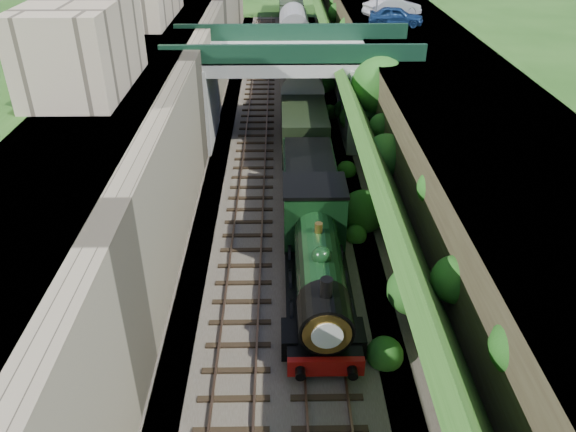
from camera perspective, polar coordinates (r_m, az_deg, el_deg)
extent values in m
plane|color=#1E4714|center=(19.98, 0.44, -19.98)|extent=(160.00, 160.00, 0.00)
cube|color=#473F38|center=(36.10, -0.29, 5.49)|extent=(10.00, 90.00, 0.20)
cube|color=#756B56|center=(35.16, -9.46, 10.37)|extent=(1.00, 90.00, 7.00)
cube|color=#262628|center=(35.84, -15.08, 10.13)|extent=(6.00, 90.00, 7.00)
cube|color=#262628|center=(36.28, 15.10, 9.74)|extent=(8.00, 90.00, 6.25)
cube|color=#1E4714|center=(35.47, 7.91, 9.30)|extent=(4.02, 90.00, 6.36)
sphere|color=#194C14|center=(16.67, 22.78, -12.25)|extent=(1.81, 1.81, 1.81)
sphere|color=#194C14|center=(20.02, 16.63, -6.21)|extent=(1.69, 1.69, 1.69)
sphere|color=#194C14|center=(21.83, 12.50, -7.39)|extent=(1.93, 1.93, 1.93)
sphere|color=#194C14|center=(23.87, 14.87, 2.77)|extent=(1.65, 1.65, 1.65)
sphere|color=#194C14|center=(28.86, 7.57, 0.41)|extent=(2.29, 2.29, 2.29)
sphere|color=#194C14|center=(29.88, 9.93, 6.06)|extent=(2.32, 2.32, 2.32)
sphere|color=#194C14|center=(32.65, 9.48, 9.02)|extent=(1.43, 1.43, 1.43)
sphere|color=#194C14|center=(36.01, 8.45, 11.00)|extent=(1.98, 1.98, 1.98)
sphere|color=#194C14|center=(38.39, 6.33, 9.85)|extent=(1.52, 1.52, 1.52)
sphere|color=#194C14|center=(40.89, 5.60, 10.71)|extent=(1.35, 1.35, 1.35)
sphere|color=#194C14|center=(43.68, 7.15, 15.03)|extent=(1.92, 1.92, 1.92)
sphere|color=#194C14|center=(46.17, 7.55, 17.09)|extent=(1.35, 1.35, 1.35)
sphere|color=#194C14|center=(49.71, 3.72, 13.17)|extent=(1.92, 1.92, 1.92)
sphere|color=#194C14|center=(53.16, 6.22, 18.56)|extent=(1.88, 1.88, 1.88)
sphere|color=#194C14|center=(56.09, 3.61, 15.84)|extent=(1.35, 1.35, 1.35)
sphere|color=#194C14|center=(59.16, 3.22, 16.38)|extent=(1.46, 1.46, 1.46)
sphere|color=#194C14|center=(61.35, 5.07, 19.88)|extent=(2.03, 2.03, 2.03)
sphere|color=#194C14|center=(64.79, 5.05, 20.87)|extent=(1.73, 1.73, 1.73)
cube|color=black|center=(36.07, -3.49, 5.65)|extent=(2.50, 90.00, 0.07)
cube|color=brown|center=(36.07, -4.64, 5.77)|extent=(0.08, 90.00, 0.14)
cube|color=brown|center=(36.01, -2.35, 5.80)|extent=(0.08, 90.00, 0.14)
cube|color=black|center=(36.07, 1.62, 5.70)|extent=(2.50, 90.00, 0.07)
cube|color=brown|center=(36.01, 0.48, 5.83)|extent=(0.08, 90.00, 0.14)
cube|color=brown|center=(36.07, 2.77, 5.84)|extent=(0.08, 90.00, 0.14)
cube|color=gray|center=(37.95, 0.39, 15.77)|extent=(16.00, 6.00, 0.90)
cube|color=#133623|center=(34.95, 0.51, 16.07)|extent=(16.00, 0.30, 1.20)
cube|color=#133623|center=(40.49, 0.30, 18.10)|extent=(16.00, 0.30, 1.20)
cube|color=gray|center=(39.11, -8.63, 11.52)|extent=(1.40, 6.40, 5.70)
cube|color=gray|center=(39.17, 7.41, 11.64)|extent=(2.40, 6.40, 5.70)
cube|color=gray|center=(28.92, -20.17, 16.00)|extent=(4.00, 8.00, 4.00)
cylinder|color=black|center=(36.59, 8.92, 9.05)|extent=(0.30, 0.30, 4.40)
sphere|color=#194C14|center=(35.73, 9.26, 12.93)|extent=(3.60, 3.60, 3.60)
sphere|color=#194C14|center=(36.75, 9.77, 12.39)|extent=(2.40, 2.40, 2.40)
imported|color=navy|center=(45.34, 10.93, 19.32)|extent=(4.26, 2.35, 1.37)
imported|color=#B7B5BA|center=(48.49, 10.54, 20.16)|extent=(4.88, 3.22, 1.52)
cube|color=black|center=(23.62, 3.08, -8.66)|extent=(2.40, 8.40, 0.60)
cube|color=black|center=(24.06, 2.96, -6.14)|extent=(2.70, 10.00, 0.35)
cube|color=maroon|center=(20.30, 3.86, -15.02)|extent=(2.70, 0.25, 0.70)
cylinder|color=black|center=(22.65, 3.18, -4.72)|extent=(1.90, 5.60, 1.90)
cylinder|color=black|center=(20.06, 3.79, -10.18)|extent=(1.96, 1.80, 1.96)
cylinder|color=white|center=(19.34, 4.01, -12.08)|extent=(1.10, 0.05, 1.10)
cylinder|color=black|center=(19.30, 3.91, -7.48)|extent=(0.44, 0.44, 0.90)
sphere|color=black|center=(21.27, 3.42, -4.08)|extent=(0.76, 0.76, 0.76)
cylinder|color=#A57F33|center=(22.71, 3.12, -1.29)|extent=(0.32, 0.32, 0.50)
cube|color=black|center=(25.59, 2.67, 0.22)|extent=(2.75, 2.40, 2.80)
cube|color=black|center=(24.89, 2.75, 3.10)|extent=(2.85, 2.50, 0.15)
cube|color=black|center=(21.38, 0.13, -12.40)|extent=(0.60, 1.40, 0.90)
cube|color=black|center=(21.56, 6.94, -12.24)|extent=(0.60, 1.40, 0.90)
cube|color=black|center=(30.42, 2.11, 1.09)|extent=(2.30, 6.00, 0.50)
cube|color=black|center=(30.30, 2.12, 1.50)|extent=(2.60, 6.00, 0.50)
cube|color=black|center=(29.73, 2.16, 3.52)|extent=(2.70, 6.00, 2.40)
cube|color=black|center=(29.18, 2.21, 5.71)|extent=(2.50, 5.60, 0.20)
cube|color=black|center=(41.85, 1.27, 9.57)|extent=(2.30, 17.00, 0.40)
cube|color=black|center=(41.76, 1.27, 9.89)|extent=(2.50, 17.00, 0.50)
cube|color=black|center=(41.25, 1.29, 11.84)|extent=(2.80, 18.00, 2.70)
cube|color=slate|center=(40.79, 1.32, 13.83)|extent=(2.90, 18.00, 0.50)
cube|color=black|center=(59.77, 0.60, 16.07)|extent=(2.30, 17.00, 0.40)
cube|color=black|center=(59.70, 0.60, 16.30)|extent=(2.50, 17.00, 0.50)
cube|color=black|center=(59.35, 0.61, 17.70)|extent=(2.80, 18.00, 2.70)
cube|color=slate|center=(59.03, 0.62, 19.12)|extent=(2.90, 18.00, 0.50)
cube|color=black|center=(78.10, 0.23, 19.54)|extent=(2.30, 17.00, 0.40)
cube|color=black|center=(78.05, 0.23, 19.72)|extent=(2.50, 17.00, 0.50)
cube|color=black|center=(77.78, 0.23, 20.81)|extent=(2.80, 18.00, 2.70)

